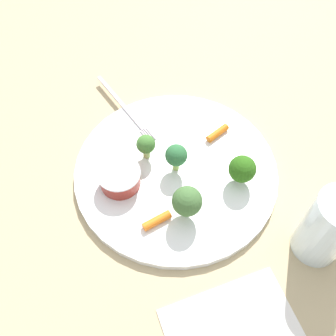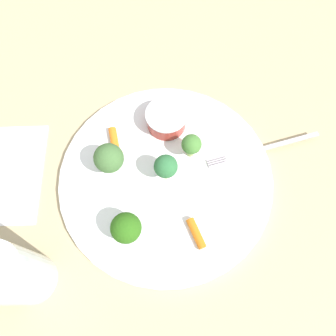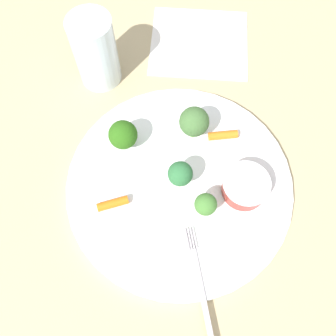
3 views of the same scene
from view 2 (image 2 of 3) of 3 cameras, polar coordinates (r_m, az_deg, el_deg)
The scene contains 11 objects.
ground_plane at distance 0.47m, azimuth -0.37°, elevation -1.95°, with size 2.40×2.40×0.00m, color tan.
plate at distance 0.46m, azimuth -0.37°, elevation -1.68°, with size 0.31×0.31×0.01m, color white.
sauce_cup at distance 0.48m, azimuth -0.29°, elevation 8.80°, with size 0.06×0.06×0.03m.
broccoli_floret_0 at distance 0.45m, azimuth 4.24°, elevation 4.19°, with size 0.03×0.03×0.04m.
broccoli_floret_1 at distance 0.42m, azimuth -0.26°, elevation 0.07°, with size 0.03×0.03×0.05m.
broccoli_floret_2 at distance 0.44m, azimuth -10.60°, elevation 1.71°, with size 0.04×0.04×0.06m.
broccoli_floret_3 at distance 0.41m, azimuth -7.57°, elevation -10.65°, with size 0.04×0.04×0.05m.
carrot_stick_0 at distance 0.43m, azimuth 5.08°, elevation -11.64°, with size 0.01×0.01×0.04m, color orange.
carrot_stick_1 at distance 0.48m, azimuth -9.66°, elevation 4.88°, with size 0.01×0.01×0.04m, color orange.
fork at distance 0.49m, azimuth 16.52°, elevation 3.28°, with size 0.10×0.16×0.00m.
drinking_glass at distance 0.42m, azimuth -25.97°, elevation -17.01°, with size 0.06×0.06×0.11m, color silver.
Camera 2 is at (0.16, 0.04, 0.43)m, focal length 33.87 mm.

